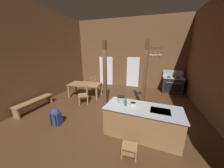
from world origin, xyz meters
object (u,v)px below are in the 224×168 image
object	(u,v)px
ladderback_chair_near_window	(84,94)
backpack	(56,116)
stockpot_on_counter	(121,99)
dining_table	(85,85)
stove_range	(172,85)
mixing_bowl_on_counter	(133,104)
kitchen_island	(142,121)
step_stool	(129,150)
bottle_tall_on_counter	(126,103)
ladderback_chair_by_post	(95,84)
bench_along_left_wall	(35,103)

from	to	relation	value
ladderback_chair_near_window	backpack	xyz separation A→B (m)	(-0.05, -1.82, -0.14)
stockpot_on_counter	ladderback_chair_near_window	bearing A→B (deg)	148.74
dining_table	stockpot_on_counter	distance (m)	3.27
stove_range	mixing_bowl_on_counter	world-z (taller)	stove_range
kitchen_island	step_stool	distance (m)	0.95
backpack	stove_range	bearing A→B (deg)	47.26
step_stool	stockpot_on_counter	world-z (taller)	stockpot_on_counter
stove_range	dining_table	xyz separation A→B (m)	(-4.74, -2.11, 0.17)
stockpot_on_counter	bottle_tall_on_counter	distance (m)	0.27
mixing_bowl_on_counter	bottle_tall_on_counter	world-z (taller)	bottle_tall_on_counter
dining_table	bottle_tall_on_counter	bearing A→B (deg)	-40.92
dining_table	ladderback_chair_by_post	bearing A→B (deg)	81.42
kitchen_island	mixing_bowl_on_counter	world-z (taller)	mixing_bowl_on_counter
kitchen_island	ladderback_chair_near_window	world-z (taller)	ladderback_chair_near_window
ladderback_chair_near_window	stockpot_on_counter	distance (m)	2.50
ladderback_chair_by_post	mixing_bowl_on_counter	world-z (taller)	mixing_bowl_on_counter
step_stool	stockpot_on_counter	bearing A→B (deg)	112.68
ladderback_chair_near_window	stove_range	bearing A→B (deg)	34.11
stove_range	bottle_tall_on_counter	bearing A→B (deg)	-115.24
dining_table	mixing_bowl_on_counter	distance (m)	3.62
ladderback_chair_by_post	mixing_bowl_on_counter	distance (m)	4.17
step_stool	bottle_tall_on_counter	distance (m)	1.22
kitchen_island	ladderback_chair_near_window	bearing A→B (deg)	152.19
ladderback_chair_by_post	backpack	world-z (taller)	ladderback_chair_by_post
stove_range	dining_table	world-z (taller)	stove_range
step_stool	bench_along_left_wall	bearing A→B (deg)	164.74
stockpot_on_counter	backpack	bearing A→B (deg)	-165.67
kitchen_island	bottle_tall_on_counter	bearing A→B (deg)	-178.68
stove_range	bench_along_left_wall	size ratio (longest dim) A/B	0.80
ladderback_chair_by_post	bottle_tall_on_counter	world-z (taller)	bottle_tall_on_counter
bench_along_left_wall	bottle_tall_on_counter	bearing A→B (deg)	-4.17
kitchen_island	bottle_tall_on_counter	size ratio (longest dim) A/B	8.96
backpack	bottle_tall_on_counter	distance (m)	2.44
mixing_bowl_on_counter	bottle_tall_on_counter	distance (m)	0.24
dining_table	ladderback_chair_by_post	xyz separation A→B (m)	(0.14, 0.93, -0.20)
step_stool	ladderback_chair_by_post	size ratio (longest dim) A/B	0.39
step_stool	dining_table	xyz separation A→B (m)	(-2.93, 3.18, 0.47)
stockpot_on_counter	bottle_tall_on_counter	bearing A→B (deg)	-48.55
step_stool	dining_table	world-z (taller)	dining_table
stove_range	ladderback_chair_near_window	bearing A→B (deg)	-145.89
ladderback_chair_near_window	ladderback_chair_by_post	size ratio (longest dim) A/B	1.00
step_stool	ladderback_chair_near_window	bearing A→B (deg)	137.31
kitchen_island	ladderback_chair_near_window	distance (m)	3.12
bench_along_left_wall	mixing_bowl_on_counter	world-z (taller)	mixing_bowl_on_counter
kitchen_island	bench_along_left_wall	bearing A→B (deg)	176.44
step_stool	stove_range	bearing A→B (deg)	71.13
stove_range	backpack	xyz separation A→B (m)	(-4.40, -4.76, -0.17)
bottle_tall_on_counter	step_stool	bearing A→B (deg)	-72.67
bench_along_left_wall	ladderback_chair_near_window	bearing A→B (deg)	34.19
ladderback_chair_by_post	backpack	xyz separation A→B (m)	(0.20, -3.58, -0.14)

